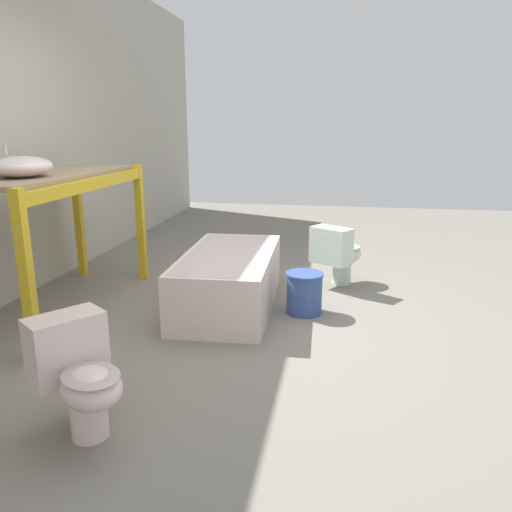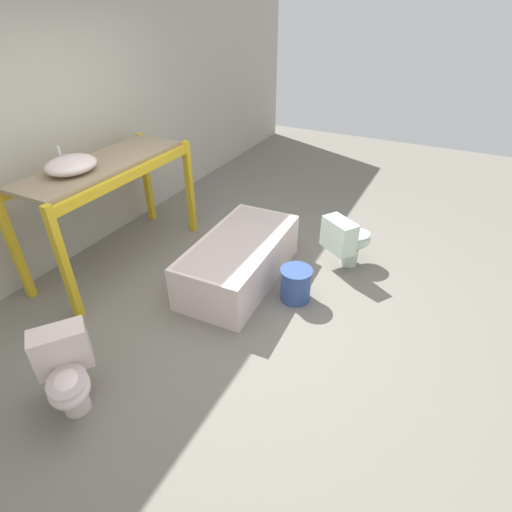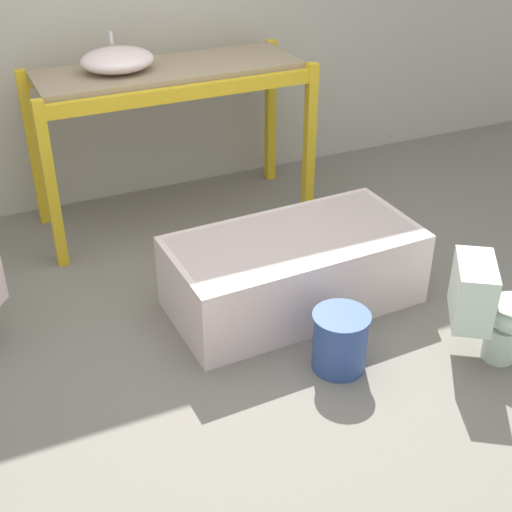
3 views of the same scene
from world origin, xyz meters
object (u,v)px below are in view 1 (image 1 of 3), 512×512
(toilet_near, at_px, (338,252))
(bathtub_main, at_px, (229,276))
(sink_basin, at_px, (22,167))
(bucket_white, at_px, (304,292))
(toilet_far, at_px, (79,371))

(toilet_near, bearing_deg, bathtub_main, 72.82)
(sink_basin, bearing_deg, toilet_near, -59.54)
(bucket_white, bearing_deg, sink_basin, 105.45)
(toilet_near, bearing_deg, bucket_white, 105.36)
(bathtub_main, bearing_deg, toilet_near, -52.90)
(sink_basin, bearing_deg, bucket_white, -74.55)
(toilet_near, relative_size, toilet_far, 1.00)
(toilet_far, relative_size, bucket_white, 1.80)
(toilet_near, distance_m, toilet_far, 2.87)
(sink_basin, relative_size, toilet_far, 0.79)
(bathtub_main, relative_size, bucket_white, 4.42)
(sink_basin, height_order, bucket_white, sink_basin)
(bathtub_main, bearing_deg, bucket_white, -96.54)
(sink_basin, xyz_separation_m, toilet_near, (1.34, -2.28, -0.88))
(bathtub_main, bearing_deg, sink_basin, 111.51)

